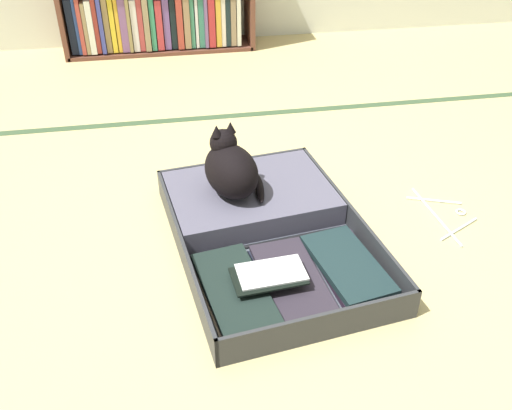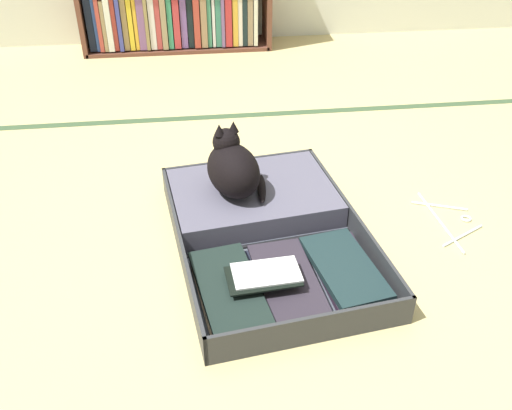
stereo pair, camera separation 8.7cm
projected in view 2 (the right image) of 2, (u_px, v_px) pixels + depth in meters
The scene contains 5 objects.
ground_plane at pixel (276, 254), 1.98m from camera, with size 10.00×10.00×0.00m, color tan.
tatami_border at pixel (243, 115), 2.91m from camera, with size 4.80×0.05×0.00m.
open_suitcase at pixel (263, 225), 2.05m from camera, with size 0.76×1.02×0.11m.
black_cat at pixel (232, 168), 2.06m from camera, with size 0.26×0.30×0.27m.
clothes_hanger at pixel (449, 220), 2.14m from camera, with size 0.21×0.39×0.01m.
Camera 2 is at (-0.26, -1.51, 1.27)m, focal length 39.17 mm.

